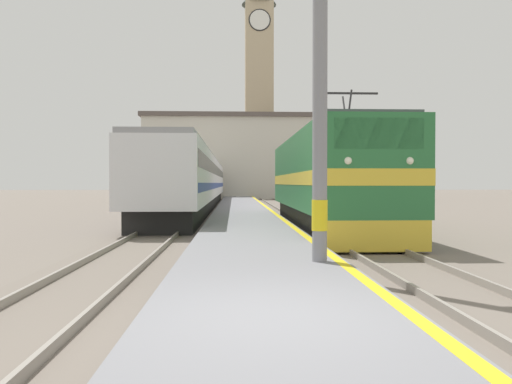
{
  "coord_description": "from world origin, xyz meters",
  "views": [
    {
      "loc": [
        -0.54,
        -5.75,
        1.85
      ],
      "look_at": [
        0.68,
        22.04,
        1.35
      ],
      "focal_mm": 35.0,
      "sensor_mm": 36.0,
      "label": 1
    }
  ],
  "objects_px": {
    "locomotive_train": "(326,180)",
    "clock_tower": "(259,83)",
    "catenary_mast": "(323,72)",
    "passenger_train": "(197,181)"
  },
  "relations": [
    {
      "from": "locomotive_train",
      "to": "passenger_train",
      "type": "xyz_separation_m",
      "value": [
        -6.37,
        16.22,
        0.05
      ]
    },
    {
      "from": "clock_tower",
      "to": "catenary_mast",
      "type": "bearing_deg",
      "value": -91.63
    },
    {
      "from": "locomotive_train",
      "to": "catenary_mast",
      "type": "height_order",
      "value": "catenary_mast"
    },
    {
      "from": "locomotive_train",
      "to": "catenary_mast",
      "type": "distance_m",
      "value": 10.56
    },
    {
      "from": "catenary_mast",
      "to": "passenger_train",
      "type": "bearing_deg",
      "value": 99.48
    },
    {
      "from": "locomotive_train",
      "to": "clock_tower",
      "type": "distance_m",
      "value": 49.63
    },
    {
      "from": "locomotive_train",
      "to": "clock_tower",
      "type": "relative_size",
      "value": 0.5
    },
    {
      "from": "passenger_train",
      "to": "catenary_mast",
      "type": "height_order",
      "value": "catenary_mast"
    },
    {
      "from": "catenary_mast",
      "to": "clock_tower",
      "type": "distance_m",
      "value": 59.09
    },
    {
      "from": "locomotive_train",
      "to": "clock_tower",
      "type": "bearing_deg",
      "value": 90.38
    }
  ]
}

